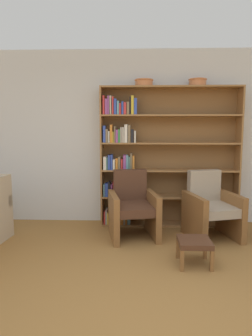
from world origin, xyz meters
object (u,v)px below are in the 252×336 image
bowl_cream (198,82)px  footstool (194,244)px  bowl_brass (144,82)px  armchair_cushioned (211,209)px  bookshelf (155,158)px  armchair_leather (133,208)px

bowl_cream → footstool: bearing=-100.2°
bowl_brass → armchair_cushioned: bowl_brass is taller
bookshelf → bowl_brass: (-0.18, -0.02, 1.15)m
bookshelf → armchair_leather: bookshelf is taller
armchair_leather → armchair_cushioned: size_ratio=1.00×
bowl_brass → bowl_cream: bowl_cream is taller
bowl_cream → armchair_leather: bowl_cream is taller
footstool → bowl_cream: bearing=79.8°
bowl_brass → armchair_leather: bowl_brass is taller
bookshelf → armchair_leather: 0.92m
bowl_brass → footstool: (0.55, -1.42, -1.98)m
bookshelf → bowl_cream: size_ratio=7.84×
bookshelf → armchair_cushioned: bookshelf is taller
bowl_cream → bowl_brass: bearing=180.0°
bookshelf → bowl_brass: size_ratio=7.52×
armchair_leather → bowl_cream: bearing=-162.7°
armchair_cushioned → footstool: 0.98m
bookshelf → armchair_cushioned: 1.14m
bowl_cream → bookshelf: bearing=178.5°
bookshelf → footstool: bookshelf is taller
bowl_cream → armchair_leather: bearing=-151.3°
bowl_brass → armchair_leather: 1.89m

